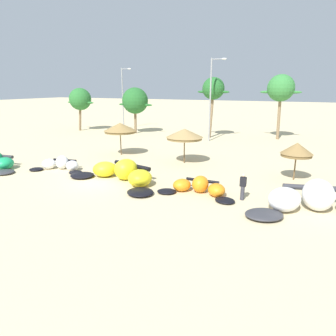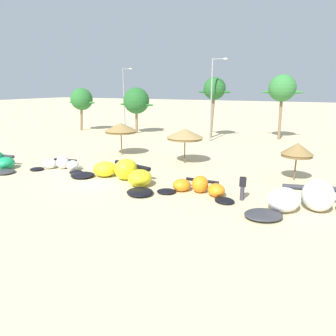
{
  "view_description": "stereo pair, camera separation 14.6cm",
  "coord_description": "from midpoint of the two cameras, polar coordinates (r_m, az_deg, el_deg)",
  "views": [
    {
      "loc": [
        12.94,
        -16.28,
        6.49
      ],
      "look_at": [
        4.44,
        2.0,
        1.0
      ],
      "focal_mm": 31.97,
      "sensor_mm": 36.0,
      "label": 1
    },
    {
      "loc": [
        13.08,
        -16.21,
        6.49
      ],
      "look_at": [
        4.44,
        2.0,
        1.0
      ],
      "focal_mm": 31.97,
      "sensor_mm": 36.0,
      "label": 2
    }
  ],
  "objects": [
    {
      "name": "ground_plane",
      "position": [
        21.8,
        -13.12,
        -2.49
      ],
      "size": [
        260.0,
        260.0,
        0.0
      ],
      "primitive_type": "plane",
      "color": "beige"
    },
    {
      "name": "person_near_kites",
      "position": [
        18.1,
        13.85,
        -3.48
      ],
      "size": [
        0.36,
        0.24,
        1.62
      ],
      "color": "#383842",
      "rests_on": "ground"
    },
    {
      "name": "palm_left_of_gap",
      "position": [
        39.57,
        8.53,
        14.6
      ],
      "size": [
        4.2,
        2.8,
        7.68
      ],
      "color": "#7F6647",
      "rests_on": "ground"
    },
    {
      "name": "palm_center_left",
      "position": [
        40.36,
        20.61,
        13.98
      ],
      "size": [
        4.92,
        3.28,
        7.99
      ],
      "color": "#7F6647",
      "rests_on": "ground"
    },
    {
      "name": "lamppost_west_center",
      "position": [
        36.95,
        8.18,
        13.4
      ],
      "size": [
        1.85,
        0.24,
        9.7
      ],
      "color": "gray",
      "rests_on": "ground"
    },
    {
      "name": "lamppost_west",
      "position": [
        48.16,
        -8.6,
        13.48
      ],
      "size": [
        1.71,
        0.24,
        9.24
      ],
      "color": "gray",
      "rests_on": "ground"
    },
    {
      "name": "palm_leftmost",
      "position": [
        47.61,
        -16.48,
        12.42
      ],
      "size": [
        4.88,
        3.26,
        6.33
      ],
      "color": "#7F6647",
      "rests_on": "ground"
    },
    {
      "name": "kite_right_of_center",
      "position": [
        17.75,
        26.77,
        -5.67
      ],
      "size": [
        8.02,
        4.77,
        1.71
      ],
      "color": "#333338",
      "rests_on": "ground"
    },
    {
      "name": "kite_center",
      "position": [
        18.86,
        5.68,
        -3.66
      ],
      "size": [
        5.23,
        2.35,
        1.06
      ],
      "color": "black",
      "rests_on": "ground"
    },
    {
      "name": "beach_umbrella_near_palms",
      "position": [
        22.87,
        23.19,
        3.25
      ],
      "size": [
        2.2,
        2.2,
        2.71
      ],
      "color": "brown",
      "rests_on": "ground"
    },
    {
      "name": "kite_left_of_center",
      "position": [
        21.47,
        -9.02,
        -0.94
      ],
      "size": [
        7.89,
        4.63,
        1.5
      ],
      "color": "black",
      "rests_on": "ground"
    },
    {
      "name": "kite_left",
      "position": [
        25.64,
        -19.95,
        0.61
      ],
      "size": [
        4.79,
        2.64,
        1.1
      ],
      "color": "black",
      "rests_on": "ground"
    },
    {
      "name": "beach_umbrella_middle",
      "position": [
        25.9,
        3.0,
        6.49
      ],
      "size": [
        3.18,
        3.18,
        3.03
      ],
      "color": "brown",
      "rests_on": "ground"
    },
    {
      "name": "beach_umbrella_near_van",
      "position": [
        29.42,
        -9.26,
        7.57
      ],
      "size": [
        3.14,
        3.14,
        3.14
      ],
      "color": "brown",
      "rests_on": "ground"
    },
    {
      "name": "palm_left",
      "position": [
        43.26,
        -6.39,
        12.58
      ],
      "size": [
        5.46,
        3.64,
        6.41
      ],
      "color": "#7F6647",
      "rests_on": "ground"
    }
  ]
}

